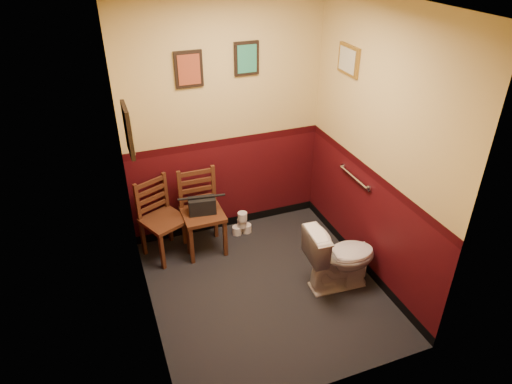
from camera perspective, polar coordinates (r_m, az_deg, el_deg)
floor at (r=4.70m, az=1.10°, el=-12.02°), size 2.20×2.40×0.00m
ceiling at (r=3.49m, az=1.58°, el=22.63°), size 2.20×2.40×0.00m
wall_back at (r=4.94m, az=-3.95°, el=8.79°), size 2.20×0.00×2.70m
wall_front at (r=3.01m, az=9.89°, el=-7.48°), size 2.20×0.00×2.70m
wall_left at (r=3.69m, az=-14.74°, el=-0.27°), size 0.00×2.40×2.70m
wall_right at (r=4.40m, az=14.75°, el=4.96°), size 0.00×2.40×2.70m
grab_bar at (r=4.75m, az=12.17°, el=1.82°), size 0.05×0.56×0.06m
framed_print_back_a at (r=4.65m, az=-8.40°, el=14.93°), size 0.28×0.04×0.36m
framed_print_back_b at (r=4.79m, az=-1.19°, el=16.34°), size 0.26×0.04×0.34m
framed_print_left at (r=3.57m, az=-15.69°, el=7.47°), size 0.04×0.30×0.38m
framed_print_right at (r=4.63m, az=11.48°, el=15.87°), size 0.04×0.34×0.28m
toilet at (r=4.60m, az=10.49°, el=-8.00°), size 0.74×0.44×0.70m
toilet_brush at (r=4.93m, az=12.89°, el=-9.45°), size 0.12×0.12×0.43m
chair_left at (r=5.00m, az=-11.71°, el=-3.32°), size 0.55×0.55×0.89m
chair_right at (r=5.00m, az=-6.79°, el=-2.53°), size 0.44×0.44×0.93m
handbag at (r=4.90m, az=-6.75°, el=-1.69°), size 0.30×0.18×0.21m
tp_stack at (r=5.37m, az=-1.76°, el=-4.08°), size 0.23×0.14×0.30m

